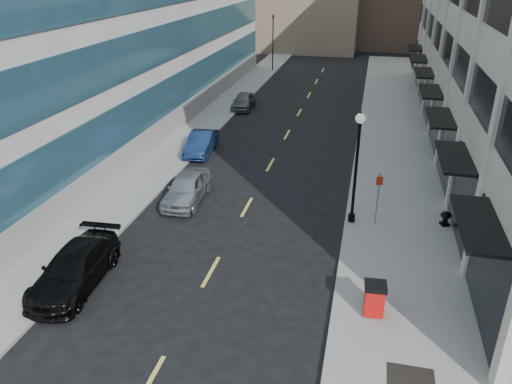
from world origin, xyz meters
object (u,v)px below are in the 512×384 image
at_px(car_black_pickup, 75,268).
at_px(urn_planter, 446,217).
at_px(car_silver_sedan, 187,188).
at_px(car_blue_sedan, 201,143).
at_px(car_grey_sedan, 243,101).
at_px(sign_post, 378,192).
at_px(lamppost, 357,159).
at_px(trash_bin, 374,298).
at_px(traffic_signal, 273,19).

bearing_deg(car_black_pickup, urn_planter, 25.79).
bearing_deg(urn_planter, car_silver_sedan, -180.00).
relative_size(car_silver_sedan, car_blue_sedan, 1.04).
relative_size(car_grey_sedan, urn_planter, 5.70).
height_order(car_black_pickup, car_silver_sedan, car_silver_sedan).
relative_size(car_blue_sedan, sign_post, 1.59).
distance_m(car_blue_sedan, lamppost, 12.92).
xyz_separation_m(car_blue_sedan, car_grey_sedan, (0.00, 11.04, -0.02)).
height_order(car_silver_sedan, urn_planter, car_silver_sedan).
distance_m(trash_bin, urn_planter, 8.06).
distance_m(car_silver_sedan, sign_post, 9.69).
height_order(traffic_signal, urn_planter, traffic_signal).
relative_size(car_black_pickup, sign_post, 1.91).
xyz_separation_m(car_grey_sedan, sign_post, (11.20, -18.73, 1.16)).
height_order(trash_bin, urn_planter, trash_bin).
height_order(car_silver_sedan, lamppost, lamppost).
relative_size(car_silver_sedan, trash_bin, 3.53).
bearing_deg(lamppost, car_silver_sedan, 175.87).
relative_size(car_blue_sedan, lamppost, 0.77).
xyz_separation_m(car_black_pickup, urn_planter, (14.40, 8.00, -0.16)).
xyz_separation_m(car_silver_sedan, sign_post, (9.60, -0.69, 1.08)).
relative_size(car_black_pickup, lamppost, 0.93).
xyz_separation_m(car_black_pickup, car_blue_sedan, (0.00, 15.00, -0.04)).
distance_m(car_black_pickup, car_blue_sedan, 15.00).
height_order(traffic_signal, trash_bin, traffic_signal).
xyz_separation_m(car_silver_sedan, car_blue_sedan, (-1.60, 7.00, -0.05)).
relative_size(car_silver_sedan, sign_post, 1.66).
xyz_separation_m(trash_bin, urn_planter, (3.17, 7.40, -0.25)).
xyz_separation_m(traffic_signal, urn_planter, (15.10, -34.00, -5.15)).
bearing_deg(car_black_pickup, sign_post, 29.85).
bearing_deg(car_grey_sedan, car_blue_sedan, -91.76).
bearing_deg(lamppost, urn_planter, 8.13).
distance_m(car_black_pickup, urn_planter, 16.47).
bearing_deg(sign_post, car_silver_sedan, 165.86).
bearing_deg(traffic_signal, car_black_pickup, -89.05).
bearing_deg(car_silver_sedan, car_black_pickup, -103.20).
height_order(car_silver_sedan, trash_bin, car_silver_sedan).
distance_m(traffic_signal, car_black_pickup, 42.30).
height_order(car_grey_sedan, sign_post, sign_post).
distance_m(lamppost, sign_post, 1.87).
xyz_separation_m(car_grey_sedan, trash_bin, (11.23, -25.44, 0.15)).
relative_size(trash_bin, lamppost, 0.23).
distance_m(car_silver_sedan, urn_planter, 12.80).
xyz_separation_m(traffic_signal, car_blue_sedan, (0.70, -27.00, -5.03)).
bearing_deg(urn_planter, lamppost, -171.87).
bearing_deg(traffic_signal, urn_planter, -66.05).
height_order(lamppost, urn_planter, lamppost).
height_order(trash_bin, sign_post, sign_post).
bearing_deg(car_blue_sedan, car_silver_sedan, -81.44).
xyz_separation_m(car_silver_sedan, trash_bin, (9.63, -7.40, 0.07)).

